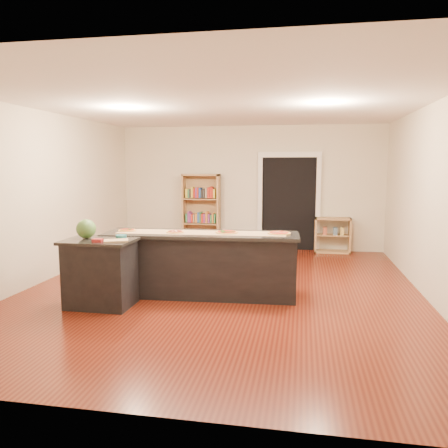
% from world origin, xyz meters
% --- Properties ---
extents(room, '(6.00, 7.00, 2.80)m').
position_xyz_m(room, '(0.00, 0.00, 1.40)').
color(room, beige).
rests_on(room, ground).
extents(doorway, '(1.40, 0.09, 2.21)m').
position_xyz_m(doorway, '(0.90, 3.46, 1.20)').
color(doorway, black).
rests_on(doorway, room).
extents(kitchen_island, '(2.84, 0.77, 0.94)m').
position_xyz_m(kitchen_island, '(-0.25, -0.34, 0.47)').
color(kitchen_island, black).
rests_on(kitchen_island, ground).
extents(side_counter, '(0.94, 0.68, 0.93)m').
position_xyz_m(side_counter, '(-1.48, -1.07, 0.47)').
color(side_counter, black).
rests_on(side_counter, ground).
extents(bookshelf, '(0.86, 0.30, 1.72)m').
position_xyz_m(bookshelf, '(-1.09, 3.30, 0.86)').
color(bookshelf, tan).
rests_on(bookshelf, ground).
extents(low_shelf, '(0.77, 0.33, 0.77)m').
position_xyz_m(low_shelf, '(1.87, 3.28, 0.39)').
color(low_shelf, tan).
rests_on(low_shelf, ground).
extents(waste_bin, '(0.23, 0.23, 0.34)m').
position_xyz_m(waste_bin, '(-0.14, 3.17, 0.17)').
color(waste_bin, '#5E84D2').
rests_on(waste_bin, ground).
extents(kraft_paper, '(2.48, 0.58, 0.00)m').
position_xyz_m(kraft_paper, '(-0.25, -0.33, 0.94)').
color(kraft_paper, '#9E7951').
rests_on(kraft_paper, kitchen_island).
extents(watermelon, '(0.26, 0.26, 0.26)m').
position_xyz_m(watermelon, '(-1.69, -1.03, 1.06)').
color(watermelon, '#144214').
rests_on(watermelon, side_counter).
extents(cutting_board, '(0.37, 0.31, 0.02)m').
position_xyz_m(cutting_board, '(-1.19, -1.18, 0.94)').
color(cutting_board, tan).
rests_on(cutting_board, side_counter).
extents(package_red, '(0.13, 0.09, 0.04)m').
position_xyz_m(package_red, '(-1.40, -1.28, 0.95)').
color(package_red, maroon).
rests_on(package_red, side_counter).
extents(package_teal, '(0.15, 0.15, 0.05)m').
position_xyz_m(package_teal, '(-1.20, -0.99, 0.95)').
color(package_teal, '#195966').
rests_on(package_teal, side_counter).
extents(pizza_a, '(0.26, 0.26, 0.02)m').
position_xyz_m(pizza_a, '(-1.38, -0.37, 0.95)').
color(pizza_a, tan).
rests_on(pizza_a, kitchen_island).
extents(pizza_b, '(0.27, 0.27, 0.02)m').
position_xyz_m(pizza_b, '(-0.62, -0.40, 0.95)').
color(pizza_b, tan).
rests_on(pizza_b, kitchen_island).
extents(pizza_c, '(0.31, 0.31, 0.02)m').
position_xyz_m(pizza_c, '(0.13, -0.29, 0.95)').
color(pizza_c, tan).
rests_on(pizza_c, kitchen_island).
extents(pizza_d, '(0.33, 0.33, 0.02)m').
position_xyz_m(pizza_d, '(0.88, -0.24, 0.95)').
color(pizza_d, tan).
rests_on(pizza_d, kitchen_island).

